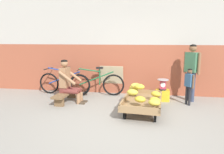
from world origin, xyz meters
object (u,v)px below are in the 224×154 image
Objects in this scene: weighing_scale at (163,84)px; customer_child at (189,83)px; low_bench at (66,95)px; vendor_seated at (68,81)px; bicycle_near_left at (64,83)px; customer_adult at (192,66)px; bicycle_far_left at (96,84)px; sign_board at (112,80)px; plastic_crate at (162,95)px; banana_cart at (142,102)px.

weighing_scale is 0.69m from customer_child.
low_bench is 3.22m from customer_child.
vendor_seated is 0.84m from bicycle_near_left.
weighing_scale is (2.58, 0.52, 0.25)m from low_bench.
customer_adult is (3.31, 0.61, 0.75)m from low_bench.
bicycle_near_left reaches higher than weighing_scale.
bicycle_far_left is 1.08× the size of customer_adult.
sign_board reaches higher than low_bench.
plastic_crate is at bearing 12.01° from vendor_seated.
bicycle_near_left is 1.00× the size of bicycle_far_left.
customer_child is at bearing 4.57° from vendor_seated.
customer_adult reaches higher than weighing_scale.
low_bench is 3.10× the size of plastic_crate.
customer_child is (0.62, -0.28, 0.13)m from weighing_scale.
bicycle_near_left is at bearing 176.60° from weighing_scale.
customer_adult is at bearing 10.88° from vendor_seated.
customer_child is (2.53, -0.52, 0.23)m from bicycle_far_left.
customer_adult is (0.73, 0.09, 0.80)m from plastic_crate.
bicycle_far_left is (-1.91, 0.24, 0.20)m from plastic_crate.
sign_board is 2.32m from customer_adult.
vendor_seated is at bearing -169.12° from customer_adult.
low_bench is 1.02m from bicycle_far_left.
customer_child is (0.62, -0.28, 0.43)m from plastic_crate.
sign_board is 2.26m from customer_child.
customer_adult is at bearing -11.58° from sign_board.
bicycle_near_left is at bearing 178.72° from customer_adult.
weighing_scale is 0.34× the size of sign_board.
plastic_crate is 0.38× the size of customer_child.
bicycle_near_left and bicycle_far_left have the same top height.
bicycle_near_left reaches higher than plastic_crate.
plastic_crate is 1.20× the size of weighing_scale.
customer_child reaches higher than plastic_crate.
plastic_crate is at bearing -3.38° from bicycle_near_left.
low_bench is 0.98× the size of vendor_seated.
plastic_crate is at bearing 11.47° from low_bench.
banana_cart is at bearing -26.29° from bicycle_near_left.
bicycle_far_left is (0.98, 0.07, 0.00)m from bicycle_near_left.
banana_cart is 2.04m from vendor_seated.
bicycle_near_left is 1.46m from sign_board.
plastic_crate is 0.22× the size of bicycle_near_left.
low_bench is 0.67× the size of bicycle_far_left.
bicycle_far_left reaches higher than plastic_crate.
customer_child is at bearing -107.48° from customer_adult.
customer_adult is (3.22, 0.62, 0.38)m from vendor_seated.
low_bench is at bearing -168.56° from weighing_scale.
vendor_seated is 2.58m from plastic_crate.
plastic_crate is (0.53, 1.00, -0.09)m from banana_cart.
vendor_seated is at bearing -4.42° from low_bench.
banana_cart is 5.03× the size of weighing_scale.
sign_board is at bearing 168.42° from customer_adult.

